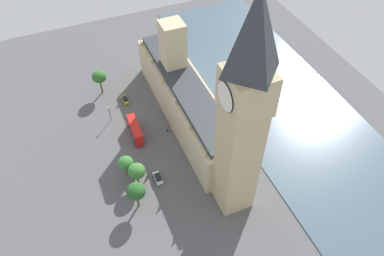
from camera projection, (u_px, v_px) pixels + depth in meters
The scene contains 14 objects.
ground_plane at pixel (181, 119), 122.84m from camera, with size 139.53×139.53×0.00m, color #565659.
river_thames at pixel (273, 91), 131.91m from camera, with size 40.40×125.58×0.25m, color #475B6B.
parliament_building at pixel (185, 97), 118.38m from camera, with size 12.61×58.67×28.95m.
clock_tower at pixel (243, 115), 78.83m from camera, with size 9.41×9.41×61.80m.
car_yellow_cab_near_tower at pixel (125, 100), 127.92m from camera, with size 1.88×4.17×1.74m.
double_decker_bus_corner at pixel (135, 130), 116.01m from camera, with size 2.85×10.56×4.75m.
car_white_opposite_hall at pixel (158, 178), 105.84m from camera, with size 1.98×4.44×1.74m.
pedestrian_far_end at pixel (167, 130), 118.61m from camera, with size 0.65×0.61×1.54m.
plane_tree_leading at pixel (125, 163), 103.78m from camera, with size 4.40×4.40×7.32m.
plane_tree_under_trees at pixel (137, 171), 101.54m from camera, with size 4.80×4.80×7.74m.
plane_tree_trailing at pixel (136, 191), 95.91m from camera, with size 4.96×4.96×8.87m.
plane_tree_by_river_gate at pixel (99, 77), 126.63m from camera, with size 4.81×4.81×9.09m.
street_lamp_kerbside at pixel (133, 177), 101.79m from camera, with size 0.56×0.56×6.16m.
street_lamp_midblock at pixel (109, 111), 119.34m from camera, with size 0.56×0.56×6.09m.
Camera 1 is at (30.03, 80.68, 87.76)m, focal length 35.37 mm.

